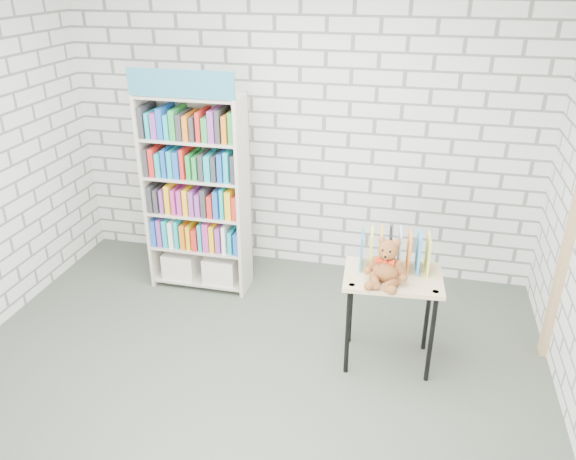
# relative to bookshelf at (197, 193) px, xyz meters

# --- Properties ---
(ground) EXTENTS (4.50, 4.50, 0.00)m
(ground) POSITION_rel_bookshelf_xyz_m (0.81, -1.36, -0.94)
(ground) COLOR #444D41
(ground) RESTS_ON ground
(room_shell) EXTENTS (4.52, 4.02, 2.81)m
(room_shell) POSITION_rel_bookshelf_xyz_m (0.81, -1.36, 0.85)
(room_shell) COLOR silver
(room_shell) RESTS_ON ground
(bookshelf) EXTENTS (0.92, 0.36, 2.06)m
(bookshelf) POSITION_rel_bookshelf_xyz_m (0.00, 0.00, 0.00)
(bookshelf) COLOR beige
(bookshelf) RESTS_ON ground
(display_table) EXTENTS (0.74, 0.54, 0.76)m
(display_table) POSITION_rel_bookshelf_xyz_m (1.82, -0.79, -0.28)
(display_table) COLOR #D4B47F
(display_table) RESTS_ON ground
(table_books) EXTENTS (0.51, 0.25, 0.29)m
(table_books) POSITION_rel_bookshelf_xyz_m (1.81, -0.67, -0.03)
(table_books) COLOR teal
(table_books) RESTS_ON display_table
(teddy_bear) EXTENTS (0.31, 0.30, 0.34)m
(teddy_bear) POSITION_rel_bookshelf_xyz_m (1.77, -0.90, -0.04)
(teddy_bear) COLOR brown
(teddy_bear) RESTS_ON display_table
(door_trim) EXTENTS (0.05, 0.12, 2.10)m
(door_trim) POSITION_rel_bookshelf_xyz_m (3.03, -0.41, 0.11)
(door_trim) COLOR tan
(door_trim) RESTS_ON ground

